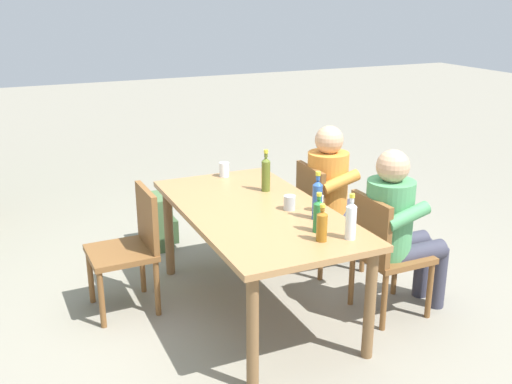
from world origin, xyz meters
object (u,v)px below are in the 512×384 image
(dining_table, at_px, (256,221))
(bottle_clear, at_px, (351,220))
(person_in_plaid_shirt, at_px, (336,190))
(cup_glass, at_px, (224,170))
(person_in_white_shirt, at_px, (398,224))
(bottle_blue, at_px, (317,199))
(chair_near_left, at_px, (383,249))
(bottle_amber, at_px, (322,225))
(backpack_by_near_side, at_px, (161,222))
(chair_far_right, at_px, (132,243))
(cup_white, at_px, (318,203))
(bottle_olive, at_px, (266,173))
(chair_near_right, at_px, (323,211))
(bottle_green, at_px, (318,215))
(cup_steel, at_px, (290,203))

(dining_table, relative_size, bottle_clear, 6.35)
(person_in_plaid_shirt, relative_size, cup_glass, 10.42)
(person_in_white_shirt, xyz_separation_m, bottle_blue, (0.07, 0.60, 0.24))
(chair_near_left, bearing_deg, bottle_amber, 111.34)
(bottle_amber, xyz_separation_m, backpack_by_near_side, (2.01, 0.43, -0.63))
(bottle_clear, relative_size, bottle_blue, 0.89)
(bottle_amber, bearing_deg, chair_near_left, -68.66)
(chair_far_right, distance_m, cup_glass, 0.98)
(chair_near_left, xyz_separation_m, cup_white, (0.20, 0.40, 0.32))
(bottle_olive, bearing_deg, bottle_blue, -175.18)
(chair_near_left, relative_size, backpack_by_near_side, 1.84)
(dining_table, distance_m, chair_far_right, 0.88)
(chair_near_left, distance_m, bottle_olive, 0.99)
(person_in_plaid_shirt, relative_size, bottle_blue, 3.73)
(person_in_plaid_shirt, distance_m, bottle_amber, 1.31)
(person_in_white_shirt, xyz_separation_m, bottle_olive, (0.72, 0.65, 0.24))
(chair_near_right, xyz_separation_m, person_in_white_shirt, (-0.80, -0.11, 0.17))
(chair_near_left, distance_m, cup_glass, 1.41)
(person_in_plaid_shirt, distance_m, bottle_green, 1.17)
(bottle_clear, xyz_separation_m, bottle_blue, (0.37, 0.02, 0.02))
(bottle_green, height_order, bottle_blue, bottle_blue)
(cup_steel, distance_m, cup_white, 0.19)
(person_in_plaid_shirt, bearing_deg, chair_near_left, 172.22)
(bottle_blue, height_order, cup_glass, bottle_blue)
(person_in_plaid_shirt, bearing_deg, bottle_amber, 144.50)
(bottle_green, relative_size, cup_white, 2.32)
(bottle_olive, bearing_deg, chair_far_right, 85.46)
(bottle_green, relative_size, bottle_blue, 0.79)
(chair_far_right, relative_size, bottle_amber, 3.83)
(chair_near_left, distance_m, person_in_white_shirt, 0.20)
(bottle_amber, distance_m, cup_steel, 0.55)
(person_in_white_shirt, xyz_separation_m, cup_steel, (0.30, 0.68, 0.15))
(chair_far_right, bearing_deg, dining_table, -117.68)
(person_in_plaid_shirt, bearing_deg, bottle_olive, 96.74)
(chair_far_right, distance_m, bottle_olive, 1.07)
(bottle_olive, xyz_separation_m, bottle_green, (-0.84, 0.05, -0.03))
(chair_near_left, height_order, backpack_by_near_side, chair_near_left)
(chair_near_right, relative_size, cup_steel, 8.91)
(bottle_amber, bearing_deg, person_in_white_shirt, -71.48)
(chair_near_left, distance_m, chair_near_right, 0.80)
(chair_near_left, relative_size, person_in_white_shirt, 0.74)
(cup_glass, height_order, cup_white, cup_glass)
(bottle_clear, relative_size, backpack_by_near_side, 0.59)
(cup_glass, bearing_deg, chair_far_right, 114.36)
(person_in_plaid_shirt, height_order, bottle_clear, person_in_plaid_shirt)
(person_in_plaid_shirt, bearing_deg, bottle_green, 142.83)
(bottle_clear, relative_size, cup_steel, 2.86)
(chair_near_left, relative_size, cup_steel, 8.91)
(dining_table, height_order, chair_near_left, chair_near_left)
(bottle_amber, distance_m, backpack_by_near_side, 2.15)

